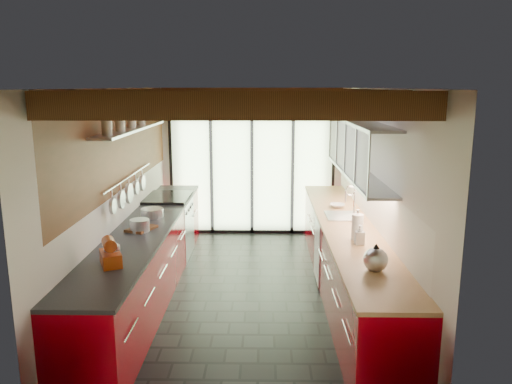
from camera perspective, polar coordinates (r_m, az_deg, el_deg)
ground at (r=6.62m, az=-1.04°, el=-11.38°), size 5.50×5.50×0.00m
room_shell at (r=6.15m, az=-1.09°, el=2.91°), size 5.50×5.50×5.50m
ceiling_beams at (r=6.45m, az=-1.00°, el=10.55°), size 3.14×5.06×4.90m
glass_door at (r=8.82m, az=-0.48°, el=5.70°), size 2.95×0.10×2.90m
left_counter at (r=6.61m, az=-12.25°, el=-7.38°), size 0.68×5.00×0.92m
range_stove at (r=7.96m, az=-9.92°, el=-3.89°), size 0.66×0.90×0.97m
right_counter at (r=6.53m, az=10.29°, el=-7.55°), size 0.68×5.00×0.92m
sink_assembly at (r=6.77m, az=10.02°, el=-2.44°), size 0.45×0.52×0.43m
upper_cabinets_right at (r=6.53m, az=11.68°, el=4.93°), size 0.34×3.00×3.00m
left_wall_fixtures at (r=6.52m, az=-14.08°, el=4.77°), size 0.28×2.60×0.96m
stand_mixer at (r=5.07m, az=-16.27°, el=-6.79°), size 0.29×0.36×0.28m
pot_large at (r=6.14m, az=-13.14°, el=-3.74°), size 0.26×0.26×0.15m
pot_small at (r=6.77m, az=-11.78°, el=-2.34°), size 0.32×0.32×0.11m
cutting_board at (r=6.22m, az=-12.97°, el=-4.09°), size 0.37×0.42×0.03m
kettle at (r=4.86m, az=13.51°, el=-7.36°), size 0.27×0.31×0.28m
paper_towel at (r=5.74m, az=11.50°, el=-3.98°), size 0.16×0.16×0.35m
soap_bottle at (r=5.60m, az=11.77°, el=-4.80°), size 0.10×0.10×0.22m
bowl at (r=7.25m, az=9.27°, el=-1.55°), size 0.24×0.24×0.05m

